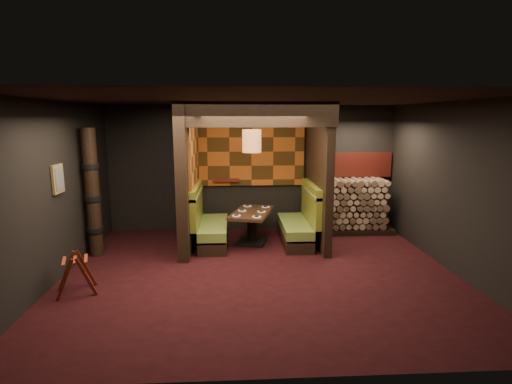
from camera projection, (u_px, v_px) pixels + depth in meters
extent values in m
cube|color=black|center=(260.00, 274.00, 6.70)|extent=(6.50, 5.50, 0.02)
cube|color=black|center=(261.00, 99.00, 6.17)|extent=(6.50, 5.50, 0.02)
cube|color=black|center=(252.00, 169.00, 9.15)|extent=(6.50, 0.02, 2.85)
cube|color=black|center=(281.00, 243.00, 3.73)|extent=(6.50, 0.02, 2.85)
cube|color=black|center=(54.00, 192.00, 6.26)|extent=(0.02, 5.50, 2.85)
cube|color=black|center=(456.00, 188.00, 6.62)|extent=(0.02, 5.50, 2.85)
cube|color=black|center=(188.00, 176.00, 7.98)|extent=(0.20, 2.20, 2.85)
cube|color=black|center=(318.00, 175.00, 8.18)|extent=(0.15, 2.10, 2.85)
cube|color=black|center=(257.00, 114.00, 6.90)|extent=(2.85, 0.18, 0.44)
cube|color=#A74F17|center=(251.00, 151.00, 9.02)|extent=(2.40, 0.06, 1.55)
cube|color=#A74F17|center=(194.00, 154.00, 8.08)|extent=(0.04, 1.85, 1.45)
cube|color=#571910|center=(226.00, 180.00, 9.05)|extent=(0.60, 0.12, 0.07)
cube|color=black|center=(214.00, 239.00, 8.25)|extent=(0.55, 1.60, 0.22)
cube|color=olive|center=(214.00, 227.00, 8.21)|extent=(0.55, 1.60, 0.18)
cube|color=brown|center=(197.00, 209.00, 8.12)|extent=(0.12, 1.60, 0.78)
cube|color=olive|center=(196.00, 192.00, 8.05)|extent=(0.15, 1.60, 0.06)
cube|color=black|center=(294.00, 237.00, 8.35)|extent=(0.55, 1.60, 0.22)
cube|color=olive|center=(295.00, 226.00, 8.30)|extent=(0.55, 1.60, 0.18)
cube|color=brown|center=(311.00, 207.00, 8.25)|extent=(0.12, 1.60, 0.78)
cube|color=olive|center=(311.00, 191.00, 8.18)|extent=(0.15, 1.60, 0.06)
cube|color=black|center=(252.00, 242.00, 8.30)|extent=(0.68, 0.68, 0.06)
cylinder|color=black|center=(252.00, 229.00, 8.25)|extent=(0.20, 0.20, 0.62)
cube|color=#362313|center=(252.00, 213.00, 8.19)|extent=(1.03, 1.43, 0.06)
cylinder|color=white|center=(236.00, 216.00, 7.80)|extent=(0.18, 0.18, 0.01)
cube|color=black|center=(236.00, 215.00, 7.80)|extent=(0.10, 0.13, 0.02)
cylinder|color=white|center=(257.00, 217.00, 7.71)|extent=(0.18, 0.18, 0.01)
cube|color=black|center=(257.00, 216.00, 7.71)|extent=(0.10, 0.13, 0.02)
cylinder|color=white|center=(242.00, 211.00, 8.22)|extent=(0.18, 0.18, 0.01)
cube|color=black|center=(242.00, 210.00, 8.22)|extent=(0.10, 0.13, 0.02)
cylinder|color=white|center=(261.00, 212.00, 8.14)|extent=(0.18, 0.18, 0.01)
cube|color=black|center=(261.00, 211.00, 8.13)|extent=(0.10, 0.13, 0.02)
cylinder|color=white|center=(247.00, 206.00, 8.65)|extent=(0.18, 0.18, 0.01)
cube|color=black|center=(247.00, 205.00, 8.65)|extent=(0.10, 0.13, 0.02)
cylinder|color=white|center=(266.00, 207.00, 8.56)|extent=(0.18, 0.18, 0.01)
cube|color=black|center=(266.00, 206.00, 8.56)|extent=(0.10, 0.13, 0.02)
cylinder|color=#A96736|center=(252.00, 141.00, 7.87)|extent=(0.37, 0.37, 0.45)
sphere|color=#FFC672|center=(252.00, 141.00, 7.87)|extent=(0.18, 0.18, 0.18)
cylinder|color=black|center=(252.00, 116.00, 7.78)|extent=(0.02, 0.02, 0.50)
cube|color=olive|center=(58.00, 179.00, 6.32)|extent=(0.04, 0.36, 0.46)
cube|color=#3F3F3F|center=(59.00, 179.00, 6.32)|extent=(0.01, 0.27, 0.36)
cube|color=#4E1409|center=(64.00, 281.00, 5.70)|extent=(0.29, 0.13, 0.64)
cube|color=#4E1409|center=(87.00, 278.00, 5.81)|extent=(0.29, 0.13, 0.64)
cube|color=#4E1409|center=(66.00, 272.00, 6.04)|extent=(0.29, 0.13, 0.64)
cube|color=#4E1409|center=(87.00, 269.00, 6.15)|extent=(0.29, 0.13, 0.64)
cube|color=maroon|center=(64.00, 261.00, 5.82)|extent=(0.17, 0.38, 0.01)
cube|color=maroon|center=(75.00, 260.00, 5.88)|extent=(0.17, 0.38, 0.01)
cube|color=maroon|center=(86.00, 258.00, 5.93)|extent=(0.17, 0.38, 0.01)
cylinder|color=black|center=(93.00, 193.00, 7.39)|extent=(0.26, 0.26, 2.40)
cylinder|color=black|center=(95.00, 229.00, 7.52)|extent=(0.31, 0.31, 0.09)
cylinder|color=black|center=(93.00, 198.00, 7.41)|extent=(0.31, 0.31, 0.09)
cylinder|color=black|center=(90.00, 166.00, 7.30)|extent=(0.31, 0.31, 0.09)
cube|color=black|center=(353.00, 229.00, 9.12)|extent=(1.73, 0.70, 0.12)
cube|color=brown|center=(354.00, 203.00, 9.01)|extent=(1.73, 0.70, 1.10)
cube|color=maroon|center=(352.00, 165.00, 9.18)|extent=(1.83, 0.10, 0.56)
cube|color=black|center=(320.00, 173.00, 8.44)|extent=(0.08, 0.08, 2.85)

